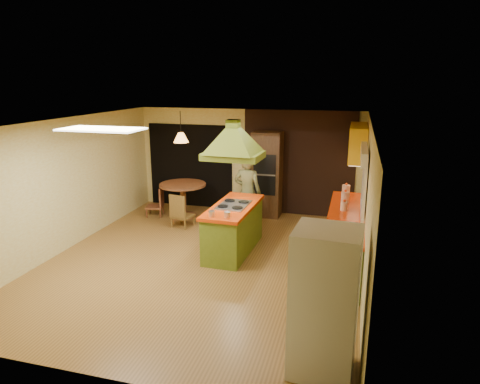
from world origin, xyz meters
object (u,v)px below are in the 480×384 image
(man, at_px, (247,192))
(dining_table, at_px, (183,193))
(canister_large, at_px, (346,191))
(wall_oven, at_px, (267,174))
(kitchen_island, at_px, (234,228))
(refrigerator, at_px, (325,302))

(man, bearing_deg, dining_table, -8.48)
(man, relative_size, canister_large, 7.20)
(wall_oven, height_order, dining_table, wall_oven)
(kitchen_island, xyz_separation_m, dining_table, (-1.73, 1.70, 0.11))
(refrigerator, height_order, canister_large, refrigerator)
(kitchen_island, bearing_deg, wall_oven, 88.22)
(man, height_order, refrigerator, refrigerator)
(canister_large, bearing_deg, refrigerator, -91.14)
(dining_table, bearing_deg, refrigerator, -52.51)
(refrigerator, bearing_deg, man, 118.46)
(wall_oven, bearing_deg, kitchen_island, -93.25)
(man, bearing_deg, kitchen_island, 98.31)
(kitchen_island, xyz_separation_m, man, (-0.05, 1.26, 0.37))
(man, height_order, dining_table, man)
(refrigerator, relative_size, canister_large, 7.32)
(wall_oven, bearing_deg, man, -100.16)
(wall_oven, relative_size, dining_table, 1.85)
(wall_oven, xyz_separation_m, canister_large, (1.85, -1.18, 0.02))
(man, xyz_separation_m, dining_table, (-1.68, 0.44, -0.26))
(man, xyz_separation_m, wall_oven, (0.20, 1.08, 0.18))
(kitchen_island, distance_m, man, 1.31)
(kitchen_island, xyz_separation_m, canister_large, (2.00, 1.17, 0.57))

